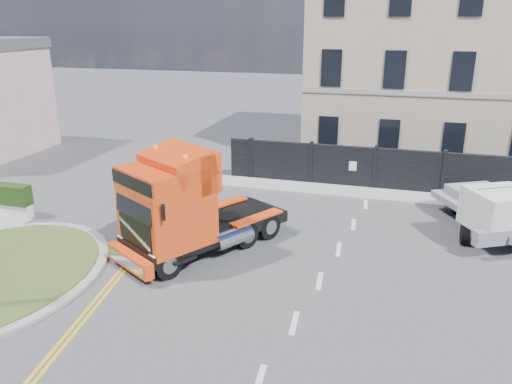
% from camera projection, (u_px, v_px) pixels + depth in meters
% --- Properties ---
extents(ground, '(120.00, 120.00, 0.00)m').
position_uv_depth(ground, '(232.00, 263.00, 16.35)').
color(ground, '#424244').
rests_on(ground, ground).
extents(hoarding_fence, '(18.80, 0.25, 2.00)m').
position_uv_depth(hoarding_fence, '(432.00, 173.00, 22.51)').
color(hoarding_fence, black).
rests_on(hoarding_fence, ground).
extents(georgian_building, '(12.30, 10.30, 12.80)m').
position_uv_depth(georgian_building, '(425.00, 54.00, 27.92)').
color(georgian_building, '#B7A792').
rests_on(georgian_building, ground).
extents(pavement_far, '(20.00, 1.60, 0.12)m').
position_uv_depth(pavement_far, '(418.00, 198.00, 22.14)').
color(pavement_far, gray).
rests_on(pavement_far, ground).
extents(truck, '(5.06, 6.38, 3.65)m').
position_uv_depth(truck, '(182.00, 210.00, 16.40)').
color(truck, black).
rests_on(truck, ground).
extents(flatbed_pickup, '(4.06, 5.49, 2.07)m').
position_uv_depth(flatbed_pickup, '(496.00, 212.00, 17.70)').
color(flatbed_pickup, slate).
rests_on(flatbed_pickup, ground).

